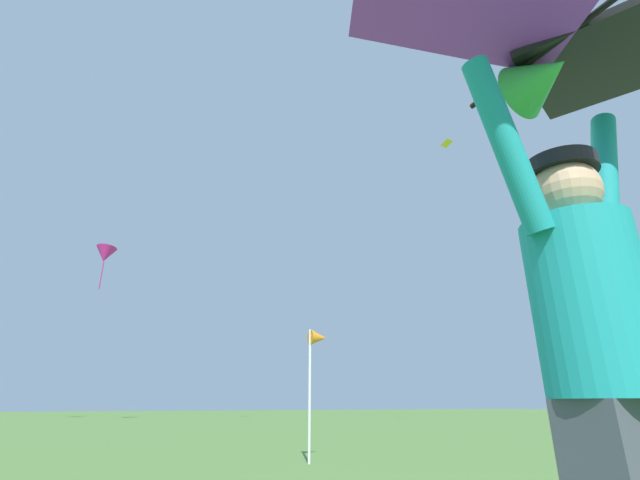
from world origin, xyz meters
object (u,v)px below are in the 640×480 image
held_stunt_kite (552,36)px  distant_kite_magenta_high_right (105,254)px  distant_kite_yellow_mid_left (446,143)px  marker_flag (317,346)px  kite_flyer_person (601,358)px

held_stunt_kite → distant_kite_magenta_high_right: bearing=96.3°
distant_kite_yellow_mid_left → marker_flag: (-9.60, -7.13, -10.38)m
distant_kite_yellow_mid_left → marker_flag: distant_kite_yellow_mid_left is taller
marker_flag → distant_kite_yellow_mid_left: bearing=36.6°
distant_kite_magenta_high_right → marker_flag: (4.18, -18.75, -6.66)m
distant_kite_magenta_high_right → marker_flag: 20.33m
held_stunt_kite → distant_kite_magenta_high_right: distant_kite_magenta_high_right is taller
kite_flyer_person → marker_flag: bearing=75.0°
held_stunt_kite → distant_kite_magenta_high_right: size_ratio=0.78×
held_stunt_kite → marker_flag: (1.49, 5.64, -0.47)m
held_stunt_kite → marker_flag: held_stunt_kite is taller
held_stunt_kite → distant_kite_yellow_mid_left: (11.09, 12.77, 9.91)m
held_stunt_kite → kite_flyer_person: bearing=93.1°
kite_flyer_person → distant_kite_yellow_mid_left: size_ratio=3.06×
distant_kite_yellow_mid_left → held_stunt_kite: bearing=-131.0°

